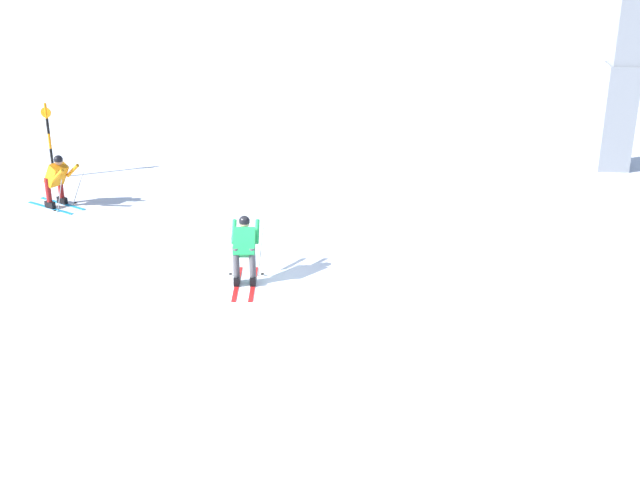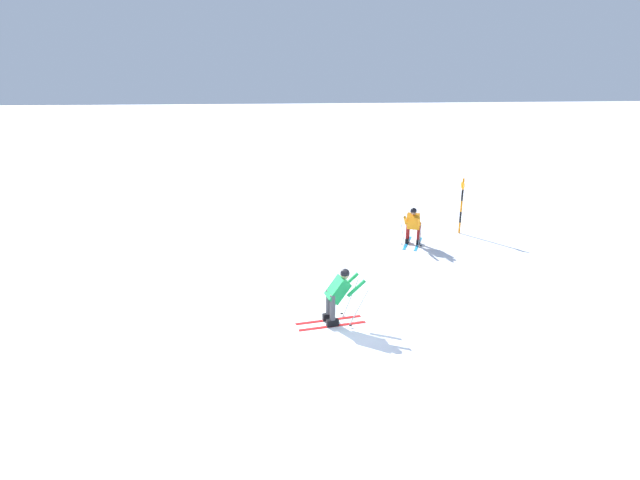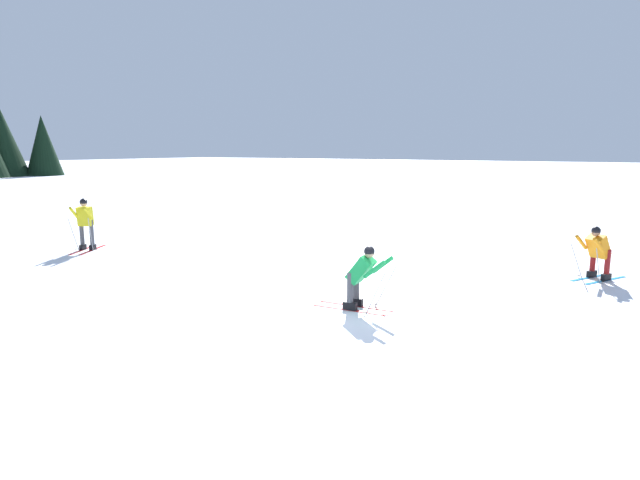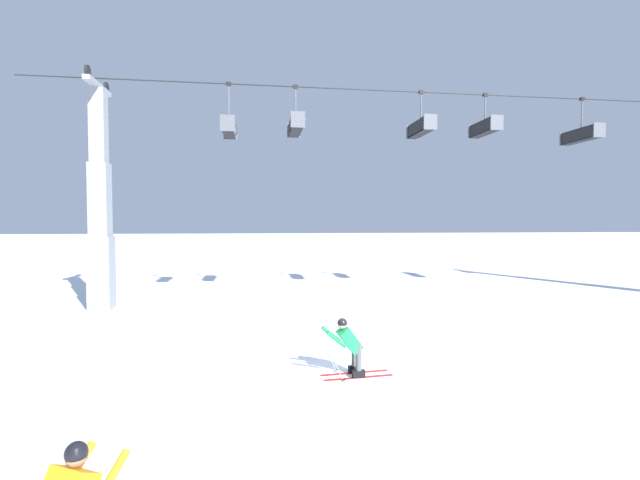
{
  "view_description": "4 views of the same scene",
  "coord_description": "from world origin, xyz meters",
  "views": [
    {
      "loc": [
        15.22,
        2.61,
        7.23
      ],
      "look_at": [
        0.9,
        1.38,
        1.29
      ],
      "focal_mm": 47.67,
      "sensor_mm": 36.0,
      "label": 1
    },
    {
      "loc": [
        2.38,
        10.1,
        5.34
      ],
      "look_at": [
        0.72,
        1.19,
        2.48
      ],
      "focal_mm": 28.03,
      "sensor_mm": 36.0,
      "label": 2
    },
    {
      "loc": [
        -4.72,
        9.06,
        3.22
      ],
      "look_at": [
        -0.01,
        1.47,
        1.67
      ],
      "focal_mm": 29.88,
      "sensor_mm": 36.0,
      "label": 3
    },
    {
      "loc": [
        -1.95,
        -9.74,
        3.45
      ],
      "look_at": [
        -0.34,
        1.79,
        2.98
      ],
      "focal_mm": 24.7,
      "sensor_mm": 36.0,
      "label": 4
    }
  ],
  "objects": [
    {
      "name": "skier_distant_downhill",
      "position": [
        -3.76,
        -5.44,
        0.75
      ],
      "size": [
        1.23,
        1.6,
        1.46
      ],
      "color": "#198CCC",
      "rests_on": "ground_plane"
    },
    {
      "name": "trail_marker_pole",
      "position": [
        -5.98,
        -6.46,
        1.11
      ],
      "size": [
        0.07,
        0.28,
        2.06
      ],
      "color": "orange",
      "rests_on": "ground_plane"
    },
    {
      "name": "skier_carving_main",
      "position": [
        0.04,
        -0.19,
        0.74
      ],
      "size": [
        1.64,
        0.74,
        1.45
      ],
      "color": "red",
      "rests_on": "ground_plane"
    },
    {
      "name": "ground_plane",
      "position": [
        0.0,
        0.0,
        0.0
      ],
      "size": [
        260.0,
        260.0,
        0.0
      ],
      "primitive_type": "plane",
      "color": "white"
    }
  ]
}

